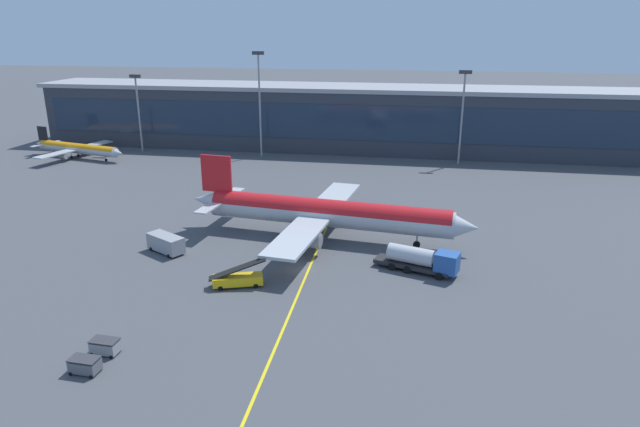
{
  "coord_description": "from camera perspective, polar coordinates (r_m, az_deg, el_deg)",
  "views": [
    {
      "loc": [
        14.14,
        -64.6,
        29.92
      ],
      "look_at": [
        0.82,
        9.48,
        4.5
      ],
      "focal_mm": 31.15,
      "sensor_mm": 36.0,
      "label": 1
    }
  ],
  "objects": [
    {
      "name": "baggage_cart_1",
      "position": [
        58.56,
        -21.21,
        -12.59
      ],
      "size": [
        2.72,
        1.72,
        1.48
      ],
      "color": "gray",
      "rests_on": "ground_plane"
    },
    {
      "name": "main_airliner",
      "position": [
        81.43,
        0.62,
        0.08
      ],
      "size": [
        43.68,
        34.82,
        11.44
      ],
      "color": "#B2B7BC",
      "rests_on": "ground_plane"
    },
    {
      "name": "commuter_jet_far",
      "position": [
        145.14,
        -23.65,
        6.16
      ],
      "size": [
        27.13,
        21.86,
        6.86
      ],
      "color": "#B2B7BC",
      "rests_on": "ground_plane"
    },
    {
      "name": "apron_light_mast_2",
      "position": [
        129.61,
        14.43,
        10.31
      ],
      "size": [
        2.8,
        0.5,
        20.9
      ],
      "color": "gray",
      "rests_on": "ground_plane"
    },
    {
      "name": "ground_plane",
      "position": [
        72.59,
        -1.97,
        -5.7
      ],
      "size": [
        700.0,
        700.0,
        0.0
      ],
      "primitive_type": "plane",
      "color": "#47494F"
    },
    {
      "name": "terminal_building",
      "position": [
        142.98,
        2.59,
        9.82
      ],
      "size": [
        159.09,
        17.69,
        15.92
      ],
      "color": "#2D333D",
      "rests_on": "ground_plane"
    },
    {
      "name": "lavatory_truck",
      "position": [
        79.99,
        -15.51,
        -2.93
      ],
      "size": [
        6.19,
        4.82,
        2.5
      ],
      "color": "gray",
      "rests_on": "ground_plane"
    },
    {
      "name": "fuel_tanker",
      "position": [
        72.08,
        10.42,
        -4.68
      ],
      "size": [
        11.05,
        5.68,
        3.25
      ],
      "color": "#232326",
      "rests_on": "ground_plane"
    },
    {
      "name": "belt_loader",
      "position": [
        68.22,
        -8.45,
        -6.65
      ],
      "size": [
        6.95,
        3.76,
        3.49
      ],
      "color": "yellow",
      "rests_on": "ground_plane"
    },
    {
      "name": "baggage_cart_0",
      "position": [
        56.38,
        -23.01,
        -14.13
      ],
      "size": [
        2.72,
        1.72,
        1.48
      ],
      "color": "#595B60",
      "rests_on": "ground_plane"
    },
    {
      "name": "apron_light_mast_0",
      "position": [
        134.39,
        -6.23,
        11.87
      ],
      "size": [
        2.8,
        0.5,
        24.55
      ],
      "color": "gray",
      "rests_on": "ground_plane"
    },
    {
      "name": "apron_light_mast_1",
      "position": [
        146.55,
        -18.19,
        10.47
      ],
      "size": [
        2.8,
        0.5,
        18.89
      ],
      "color": "gray",
      "rests_on": "ground_plane"
    },
    {
      "name": "apron_lead_in_line",
      "position": [
        74.19,
        -0.9,
        -5.12
      ],
      "size": [
        2.02,
        79.99,
        0.01
      ],
      "primitive_type": "cube",
      "rotation": [
        0.0,
        0.0,
        0.02
      ],
      "color": "yellow",
      "rests_on": "ground_plane"
    }
  ]
}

